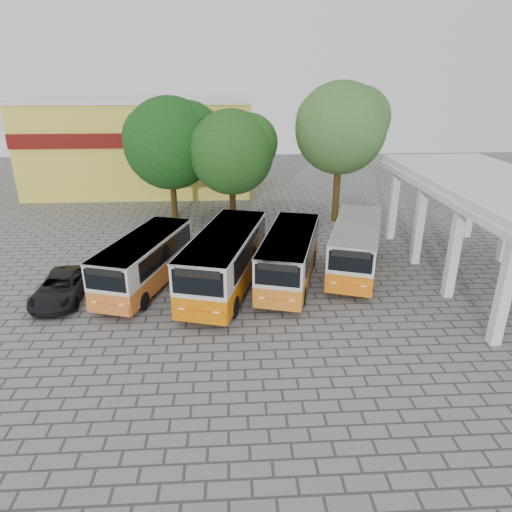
{
  "coord_description": "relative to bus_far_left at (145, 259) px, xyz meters",
  "views": [
    {
      "loc": [
        -2.92,
        -18.11,
        10.41
      ],
      "look_at": [
        -1.63,
        4.0,
        1.5
      ],
      "focal_mm": 32.0,
      "sensor_mm": 36.0,
      "label": 1
    }
  ],
  "objects": [
    {
      "name": "ground",
      "position": [
        7.35,
        -3.77,
        -1.54
      ],
      "size": [
        90.0,
        90.0,
        0.0
      ],
      "primitive_type": "plane",
      "color": "slate",
      "rests_on": "ground"
    },
    {
      "name": "bus_far_left",
      "position": [
        0.0,
        0.0,
        0.0
      ],
      "size": [
        4.34,
        7.86,
        2.66
      ],
      "rotation": [
        0.0,
        0.0,
        -0.3
      ],
      "color": "#CC6520",
      "rests_on": "ground"
    },
    {
      "name": "tree_middle",
      "position": [
        4.69,
        10.59,
        3.88
      ],
      "size": [
        6.25,
        5.95,
        8.2
      ],
      "color": "black",
      "rests_on": "ground"
    },
    {
      "name": "bus_centre_left",
      "position": [
        4.11,
        -0.56,
        0.21
      ],
      "size": [
        4.69,
        8.91,
        3.04
      ],
      "rotation": [
        0.0,
        0.0,
        -0.27
      ],
      "color": "#D06600",
      "rests_on": "ground"
    },
    {
      "name": "terminal_shelter",
      "position": [
        17.85,
        0.23,
        3.37
      ],
      "size": [
        6.8,
        15.8,
        5.4
      ],
      "color": "silver",
      "rests_on": "ground"
    },
    {
      "name": "bus_far_right",
      "position": [
        11.31,
        1.36,
        0.07
      ],
      "size": [
        4.73,
        8.26,
        2.79
      ],
      "rotation": [
        0.0,
        0.0,
        -0.33
      ],
      "color": "orange",
      "rests_on": "ground"
    },
    {
      "name": "tree_right",
      "position": [
        12.4,
        10.88,
        5.46
      ],
      "size": [
        6.77,
        6.45,
        10.02
      ],
      "color": "#433012",
      "rests_on": "ground"
    },
    {
      "name": "tree_left",
      "position": [
        0.23,
        12.43,
        4.3
      ],
      "size": [
        7.05,
        6.72,
        8.98
      ],
      "color": "#37270D",
      "rests_on": "ground"
    },
    {
      "name": "bus_centre_right",
      "position": [
        7.47,
        0.09,
        0.05
      ],
      "size": [
        4.27,
        8.07,
        2.75
      ],
      "rotation": [
        0.0,
        0.0,
        -0.27
      ],
      "color": "orange",
      "rests_on": "ground"
    },
    {
      "name": "shophouse_block",
      "position": [
        -3.65,
        22.22,
        2.62
      ],
      "size": [
        20.4,
        10.4,
        8.3
      ],
      "color": "gold",
      "rests_on": "ground"
    },
    {
      "name": "parked_car",
      "position": [
        -3.92,
        -1.21,
        -0.9
      ],
      "size": [
        2.24,
        4.67,
        1.29
      ],
      "primitive_type": "imported",
      "rotation": [
        0.0,
        0.0,
        0.02
      ],
      "color": "black",
      "rests_on": "ground"
    }
  ]
}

